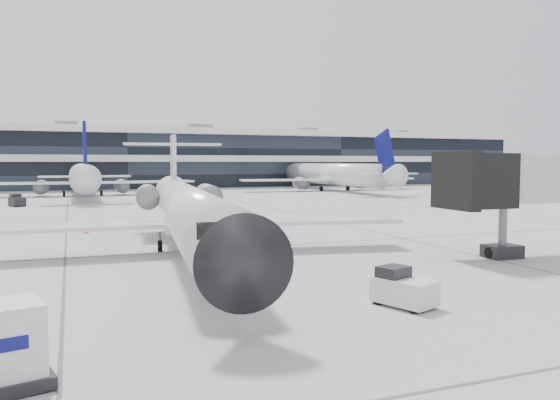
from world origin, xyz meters
name	(u,v)px	position (x,y,z in m)	size (l,w,h in m)	color
ground	(253,247)	(0.00, 0.00, 0.00)	(220.00, 220.00, 0.00)	#9B9B9E
terminal	(122,161)	(0.00, 82.00, 5.00)	(170.00, 22.00, 10.00)	black
bg_jet_center	(83,195)	(-8.00, 55.00, 0.00)	(32.00, 40.00, 9.60)	silver
bg_jet_right	(329,190)	(32.00, 55.00, 0.00)	(32.00, 40.00, 9.60)	silver
regional_jet	(189,210)	(-3.86, -0.90, 2.32)	(23.61, 29.48, 6.80)	silver
baggage_tug	(403,289)	(0.74, -13.91, 0.58)	(1.83, 2.32, 1.29)	silver
traffic_cone	(86,229)	(-8.74, 10.02, 0.27)	(0.52, 0.52, 0.58)	orange
far_tug	(17,201)	(-15.18, 36.77, 0.61)	(1.98, 2.45, 1.35)	black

